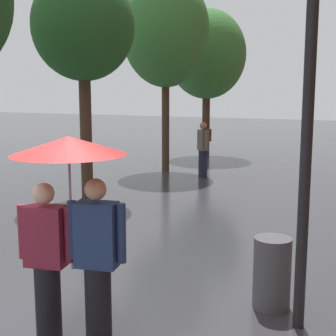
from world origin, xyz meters
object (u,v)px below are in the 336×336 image
Objects in this scene: street_tree_1 at (83,28)px; couple_under_umbrella at (71,210)px; street_tree_2 at (165,31)px; street_lamp_post at (309,91)px; street_tree_3 at (207,55)px; pedestrian_walking_midground at (203,148)px; litter_bin at (272,273)px.

street_tree_1 is 7.34m from couple_under_umbrella.
street_tree_2 is 10.62m from street_lamp_post.
street_tree_3 is at bearing 91.57° from street_tree_2.
street_tree_3 is at bearing 115.15° from street_lamp_post.
street_lamp_post is at bearing -62.26° from pedestrian_walking_midground.
litter_bin is (-0.38, 0.34, -2.12)m from street_lamp_post.
litter_bin is (5.52, -12.23, -3.47)m from street_tree_3.
street_tree_2 is 2.88× the size of couple_under_umbrella.
street_tree_2 is at bearing 123.64° from street_lamp_post.
pedestrian_walking_midground is at bearing 68.19° from street_tree_1.
street_tree_1 is at bearing 123.73° from couple_under_umbrella.
litter_bin is at bearing 138.05° from street_lamp_post.
street_tree_3 is 14.69m from couple_under_umbrella.
couple_under_umbrella is at bearing -76.35° from pedestrian_walking_midground.
street_lamp_post is (5.79, -4.36, -1.42)m from street_tree_1.
street_tree_3 is 5.61m from pedestrian_walking_midground.
litter_bin is at bearing -63.44° from pedestrian_walking_midground.
street_tree_1 is at bearing -89.22° from street_tree_3.
street_tree_1 reaches higher than street_lamp_post.
street_tree_2 is 3.84m from pedestrian_walking_midground.
street_tree_3 is at bearing 114.29° from litter_bin.
litter_bin is 0.52× the size of pedestrian_walking_midground.
couple_under_umbrella is 0.49× the size of street_lamp_post.
street_tree_2 reaches higher than pedestrian_walking_midground.
couple_under_umbrella reaches higher than pedestrian_walking_midground.
litter_bin is (1.59, 1.70, -0.97)m from couple_under_umbrella.
couple_under_umbrella is at bearing -145.56° from street_lamp_post.
street_tree_1 is 8.22m from street_tree_3.
street_tree_3 is at bearing 105.75° from couple_under_umbrella.
street_tree_3 reaches higher than litter_bin.
pedestrian_walking_midground is at bearing -20.68° from street_tree_2.
couple_under_umbrella is 9.79m from pedestrian_walking_midground.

